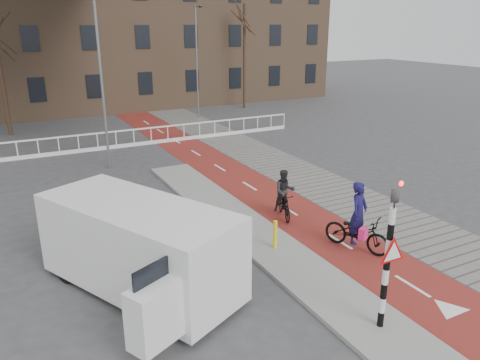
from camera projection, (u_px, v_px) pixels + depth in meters
name	position (u px, v px, depth m)	size (l,w,h in m)	color
ground	(343.00, 282.00, 12.59)	(120.00, 120.00, 0.00)	#38383A
bike_lane	(229.00, 173.00, 21.64)	(2.50, 60.00, 0.01)	maroon
sidewalk	(280.00, 165.00, 22.87)	(3.00, 60.00, 0.01)	slate
curb_island	(249.00, 230.00, 15.62)	(1.80, 16.00, 0.12)	gray
traffic_signal	(389.00, 252.00, 9.99)	(0.80, 0.80, 3.68)	black
bollard	(275.00, 234.00, 14.13)	(0.12, 0.12, 0.88)	yellow
cyclist_near	(357.00, 227.00, 14.20)	(1.52, 2.22, 2.16)	black
cyclist_far	(284.00, 198.00, 16.53)	(0.97, 1.69, 1.77)	black
van	(139.00, 246.00, 11.91)	(4.37, 5.90, 2.36)	white
railing	(59.00, 149.00, 24.57)	(28.00, 0.10, 0.99)	silver
townhouse_row	(48.00, 6.00, 35.64)	(46.00, 10.00, 15.90)	#7F6047
tree_mid	(2.00, 79.00, 27.90)	(0.26, 0.26, 6.80)	black
tree_right	(244.00, 57.00, 37.00)	(0.22, 0.22, 8.02)	black
streetlight_near	(102.00, 84.00, 21.15)	(0.12, 0.12, 8.02)	slate
streetlight_right	(197.00, 63.00, 33.22)	(0.12, 0.12, 7.77)	slate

